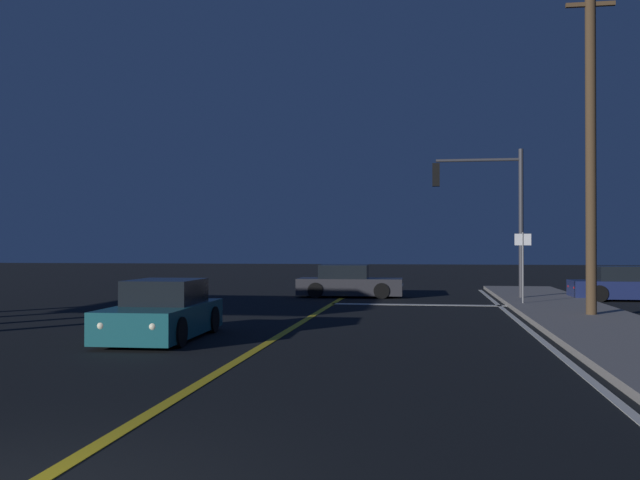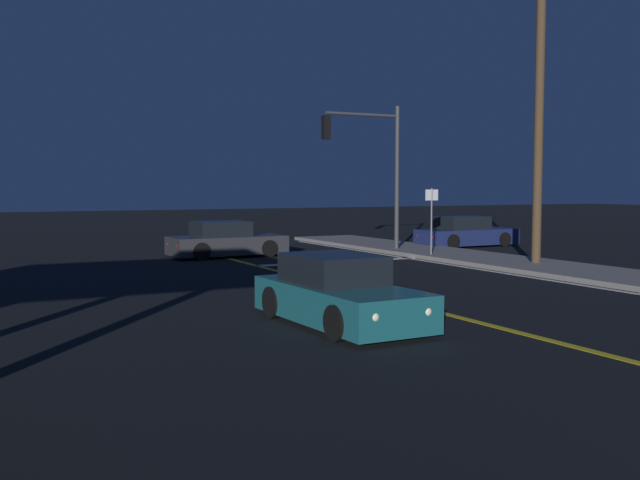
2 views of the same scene
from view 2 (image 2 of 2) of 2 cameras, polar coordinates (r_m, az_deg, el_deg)
name	(u,v)px [view 2 (image 2 of 2)]	position (r m, az deg, el deg)	size (l,w,h in m)	color
lane_line_center	(423,308)	(16.23, 8.02, -5.27)	(0.20, 37.61, 0.01)	gold
lane_line_edge_right	(616,291)	(20.22, 22.02, -3.66)	(0.16, 37.61, 0.01)	silver
stop_bar	(339,262)	(25.92, 1.48, -1.69)	(6.22, 0.50, 0.01)	silver
car_far_approaching_charcoal	(226,241)	(28.02, -7.34, -0.10)	(4.40, 2.05, 1.34)	#2D2D33
car_parked_curb_navy	(466,233)	(33.02, 11.27, 0.50)	(4.64, 1.85, 1.34)	navy
car_mid_block_teal	(338,294)	(14.16, 1.44, -4.26)	(1.93, 4.25, 1.34)	#195960
traffic_signal_near_right	(372,156)	(29.16, 4.03, 6.57)	(3.46, 0.28, 5.86)	#38383D
utility_pole_right	(539,101)	(25.30, 16.69, 10.32)	(1.63, 0.30, 10.51)	#4C3823
street_sign_corner	(432,212)	(27.30, 8.67, 2.20)	(0.56, 0.06, 2.60)	slate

